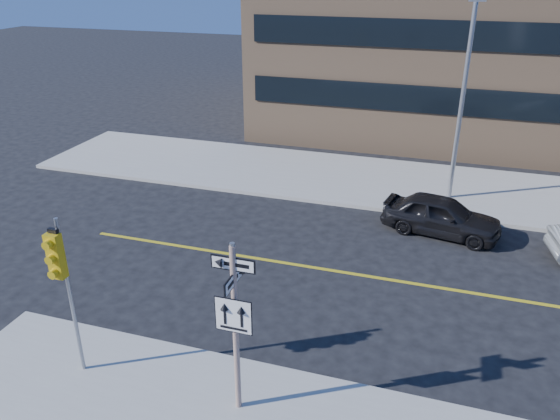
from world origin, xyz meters
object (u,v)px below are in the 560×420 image
(sign_pole, at_px, (235,320))
(parked_car_a, at_px, (441,215))
(streetlight_a, at_px, (464,87))
(traffic_signal, at_px, (60,268))

(sign_pole, distance_m, parked_car_a, 11.11)
(streetlight_a, bearing_deg, traffic_signal, -120.80)
(parked_car_a, height_order, streetlight_a, streetlight_a)
(parked_car_a, bearing_deg, streetlight_a, 6.42)
(sign_pole, relative_size, traffic_signal, 1.02)
(traffic_signal, bearing_deg, parked_car_a, 53.30)
(traffic_signal, height_order, parked_car_a, traffic_signal)
(sign_pole, bearing_deg, traffic_signal, -177.89)
(parked_car_a, distance_m, streetlight_a, 5.02)
(parked_car_a, xyz_separation_m, streetlight_a, (0.21, 2.97, 4.04))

